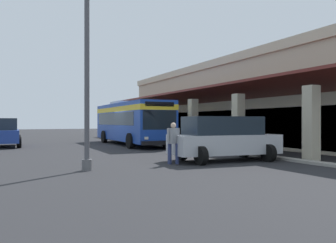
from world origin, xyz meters
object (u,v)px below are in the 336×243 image
pedestrian (173,141)px  potted_palm (136,132)px  parked_suv_blue (3,132)px  transit_bus (131,120)px  lot_light_pole (87,47)px  parked_suv_silver (224,138)px

pedestrian → potted_palm: potted_palm is taller
parked_suv_blue → pedestrian: (13.84, 6.19, -0.05)m
parked_suv_blue → potted_palm: 14.27m
parked_suv_blue → transit_bus: bearing=78.9°
parked_suv_blue → lot_light_pole: 14.80m
pedestrian → lot_light_pole: lot_light_pole is taller
parked_suv_silver → pedestrian: (0.00, -2.50, -0.05)m
parked_suv_silver → lot_light_pole: size_ratio=0.60×
parked_suv_silver → lot_light_pole: bearing=-86.9°
transit_bus → pedestrian: (12.14, -2.53, -0.89)m
parked_suv_blue → potted_palm: bearing=119.4°
lot_light_pole → potted_palm: bearing=155.0°
lot_light_pole → parked_suv_blue: bearing=-169.8°
parked_suv_blue → pedestrian: 15.17m
transit_bus → parked_suv_silver: size_ratio=2.27×
pedestrian → lot_light_pole: bearing=-84.8°
transit_bus → pedestrian: transit_bus is taller
pedestrian → lot_light_pole: size_ratio=0.21×
transit_bus → potted_palm: 9.53m
potted_palm → lot_light_pole: bearing=-25.0°
transit_bus → parked_suv_blue: size_ratio=2.32×
parked_suv_silver → pedestrian: size_ratio=2.90×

